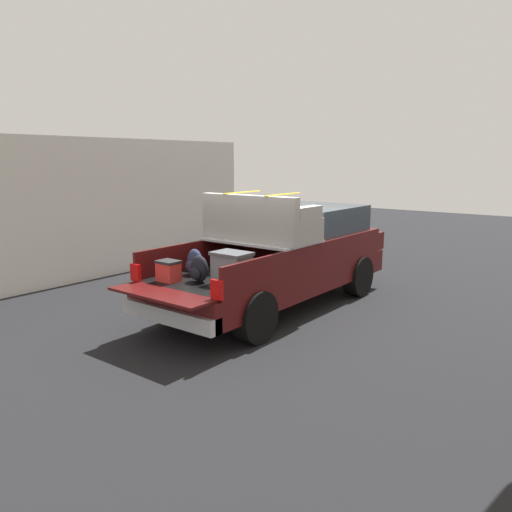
{
  "coord_description": "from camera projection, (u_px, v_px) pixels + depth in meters",
  "views": [
    {
      "loc": [
        -7.66,
        -5.5,
        2.82
      ],
      "look_at": [
        -0.6,
        0.0,
        1.1
      ],
      "focal_mm": 35.39,
      "sensor_mm": 36.0,
      "label": 1
    }
  ],
  "objects": [
    {
      "name": "ground_plane",
      "position": [
        275.0,
        307.0,
        9.79
      ],
      "size": [
        40.0,
        40.0,
        0.0
      ],
      "primitive_type": "plane",
      "color": "black"
    },
    {
      "name": "pickup_truck",
      "position": [
        286.0,
        255.0,
        9.88
      ],
      "size": [
        6.05,
        2.06,
        2.23
      ],
      "color": "#470F0F",
      "rests_on": "ground_plane"
    },
    {
      "name": "building_facade",
      "position": [
        78.0,
        210.0,
        11.72
      ],
      "size": [
        10.78,
        0.36,
        3.33
      ],
      "primitive_type": "cube",
      "color": "silver",
      "rests_on": "ground_plane"
    },
    {
      "name": "trash_can",
      "position": [
        250.0,
        243.0,
        14.19
      ],
      "size": [
        0.6,
        0.6,
        0.98
      ],
      "color": "#3F4C66",
      "rests_on": "ground_plane"
    }
  ]
}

